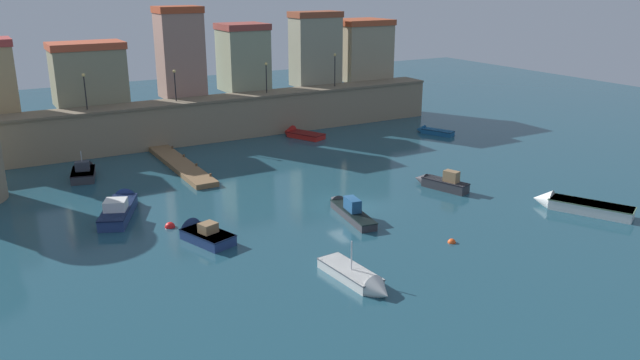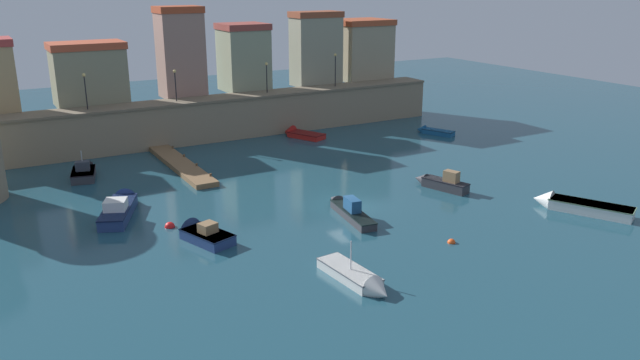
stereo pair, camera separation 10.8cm
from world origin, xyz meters
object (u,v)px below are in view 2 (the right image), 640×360
object	(u,v)px
quay_lamp_1	(175,80)
mooring_buoy_1	(451,243)
moored_boat_7	(200,233)
moored_boat_8	(120,206)
moored_boat_3	(576,205)
mooring_buoy_0	(170,227)
moored_boat_1	(360,279)
moored_boat_2	(440,182)
quay_lamp_2	(267,73)
quay_lamp_3	(335,65)
moored_boat_4	(84,171)
quay_lamp_0	(85,86)
moored_boat_6	(432,131)
moored_boat_0	(348,209)
moored_boat_5	(299,134)

from	to	relation	value
quay_lamp_1	mooring_buoy_1	bearing A→B (deg)	-78.19
moored_boat_7	moored_boat_8	size ratio (longest dim) A/B	0.68
moored_boat_3	moored_boat_8	bearing A→B (deg)	34.30
moored_boat_8	quay_lamp_1	bearing A→B (deg)	-5.87
mooring_buoy_0	moored_boat_1	bearing A→B (deg)	-64.17
moored_boat_2	moored_boat_7	distance (m)	21.11
quay_lamp_2	moored_boat_8	xyz separation A→B (m)	(-20.90, -18.44, -6.25)
quay_lamp_2	moored_boat_1	xyz separation A→B (m)	(-11.74, -37.08, -6.45)
quay_lamp_3	mooring_buoy_1	xyz separation A→B (m)	(-12.08, -35.06, -7.06)
moored_boat_1	moored_boat_4	world-z (taller)	moored_boat_4
quay_lamp_0	moored_boat_6	xyz separation A→B (m)	(35.17, -10.07, -6.59)
moored_boat_0	moored_boat_4	distance (m)	24.94
mooring_buoy_0	moored_boat_4	bearing A→B (deg)	100.82
moored_boat_8	moored_boat_4	bearing A→B (deg)	26.96
moored_boat_1	moored_boat_4	size ratio (longest dim) A/B	1.19
moored_boat_7	quay_lamp_0	bearing A→B (deg)	-14.23
mooring_buoy_1	moored_boat_2	bearing A→B (deg)	53.63
quay_lamp_3	moored_boat_6	bearing A→B (deg)	-55.89
quay_lamp_0	quay_lamp_2	distance (m)	19.40
quay_lamp_3	moored_boat_1	xyz separation A→B (m)	(-20.69, -37.08, -6.73)
quay_lamp_0	moored_boat_4	world-z (taller)	quay_lamp_0
quay_lamp_1	moored_boat_5	world-z (taller)	quay_lamp_1
moored_boat_6	moored_boat_4	bearing A→B (deg)	62.13
moored_boat_1	moored_boat_2	world-z (taller)	moored_boat_1
moored_boat_2	moored_boat_7	world-z (taller)	moored_boat_2
moored_boat_0	moored_boat_4	size ratio (longest dim) A/B	1.46
quay_lamp_2	moored_boat_4	xyz separation A→B (m)	(-21.53, -7.43, -6.31)
moored_boat_6	mooring_buoy_1	distance (m)	31.33
moored_boat_3	moored_boat_4	world-z (taller)	moored_boat_4
moored_boat_0	moored_boat_5	world-z (taller)	moored_boat_0
moored_boat_4	quay_lamp_2	bearing A→B (deg)	-57.73
quay_lamp_3	moored_boat_3	distance (m)	35.66
quay_lamp_1	moored_boat_3	bearing A→B (deg)	-60.83
moored_boat_3	quay_lamp_0	bearing A→B (deg)	12.39
quay_lamp_0	moored_boat_2	distance (m)	35.20
quay_lamp_0	quay_lamp_1	size ratio (longest dim) A/B	1.08
moored_boat_5	moored_boat_8	world-z (taller)	moored_boat_8
quay_lamp_2	mooring_buoy_0	world-z (taller)	quay_lamp_2
moored_boat_0	mooring_buoy_1	world-z (taller)	moored_boat_0
mooring_buoy_0	quay_lamp_2	bearing A→B (deg)	51.08
quay_lamp_1	moored_boat_3	distance (m)	40.62
moored_boat_2	moored_boat_8	bearing A→B (deg)	56.08
quay_lamp_1	moored_boat_8	size ratio (longest dim) A/B	0.44
moored_boat_4	moored_boat_7	distance (m)	19.14
quay_lamp_3	mooring_buoy_1	world-z (taller)	quay_lamp_3
quay_lamp_2	mooring_buoy_0	xyz separation A→B (m)	(-18.56, -22.98, -6.78)
quay_lamp_3	moored_boat_1	bearing A→B (deg)	-119.16
quay_lamp_2	moored_boat_5	distance (m)	7.77
moored_boat_5	moored_boat_7	size ratio (longest dim) A/B	1.07
moored_boat_6	mooring_buoy_0	xyz separation A→B (m)	(-34.33, -12.91, -0.29)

